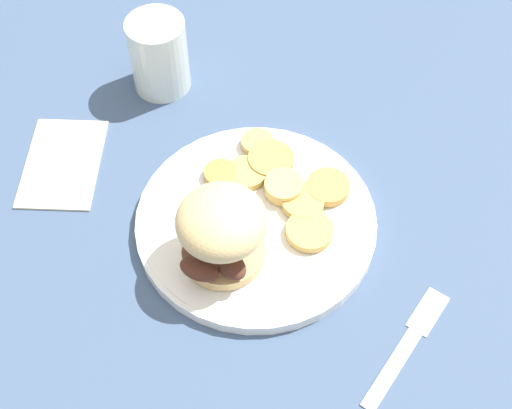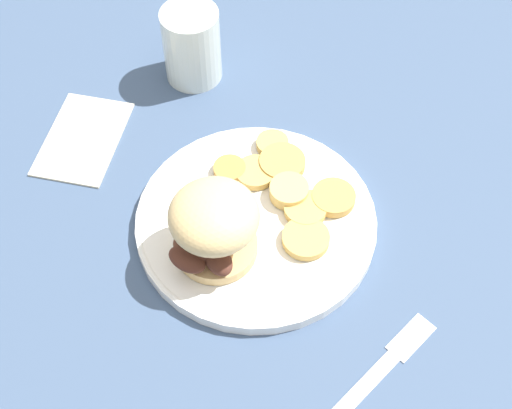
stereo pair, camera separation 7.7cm
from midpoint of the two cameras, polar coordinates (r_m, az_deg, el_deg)
ground_plane at (r=0.80m, az=2.73°, el=-1.93°), size 4.00×4.00×0.00m
dinner_plate at (r=0.79m, az=2.76°, el=-1.55°), size 0.27×0.27×0.02m
sandwich at (r=0.72m, az=-0.54°, el=-2.05°), size 0.10×0.10×0.09m
potato_round_0 at (r=0.84m, az=3.92°, el=4.68°), size 0.04×0.04×0.01m
potato_round_1 at (r=0.79m, az=6.73°, el=-0.55°), size 0.05×0.05×0.01m
potato_round_2 at (r=0.80m, az=5.40°, el=0.88°), size 0.04×0.04×0.02m
potato_round_3 at (r=0.77m, az=6.85°, el=-2.93°), size 0.05×0.05×0.01m
potato_round_4 at (r=0.82m, az=2.64°, el=2.40°), size 0.05×0.05×0.01m
potato_round_5 at (r=0.80m, az=8.94°, el=0.36°), size 0.05×0.05×0.01m
potato_round_6 at (r=0.82m, az=0.53°, el=2.65°), size 0.04×0.04×0.01m
potato_round_7 at (r=0.83m, az=4.77°, el=3.16°), size 0.05×0.05×0.01m
fork at (r=0.74m, az=13.07°, el=-12.86°), size 0.14×0.11×0.00m
drinking_glass at (r=0.92m, az=-2.74°, el=12.47°), size 0.07×0.07×0.10m
napkin at (r=0.89m, az=-11.32°, el=5.09°), size 0.13×0.16×0.01m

